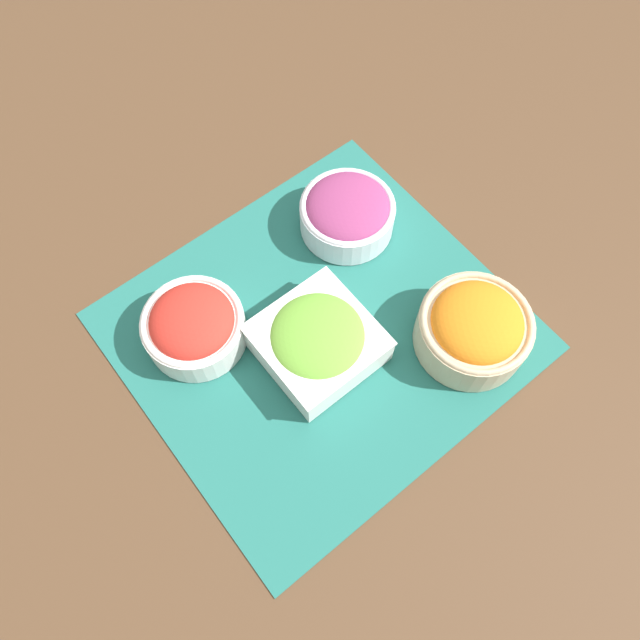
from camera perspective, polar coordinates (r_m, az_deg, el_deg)
ground_plane at (r=0.81m, az=-0.00°, el=-1.02°), size 3.00×3.00×0.00m
placemat at (r=0.81m, az=-0.00°, el=-0.97°), size 0.48×0.44×0.00m
lettuce_bowl at (r=0.77m, az=-0.22°, el=-1.92°), size 0.14×0.14×0.06m
onion_bowl at (r=0.86m, az=2.51°, el=9.81°), size 0.13×0.13×0.06m
carrot_bowl at (r=0.79m, az=13.92°, el=-0.70°), size 0.14×0.14×0.08m
tomato_bowl at (r=0.79m, az=-11.48°, el=-0.48°), size 0.13×0.13×0.07m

